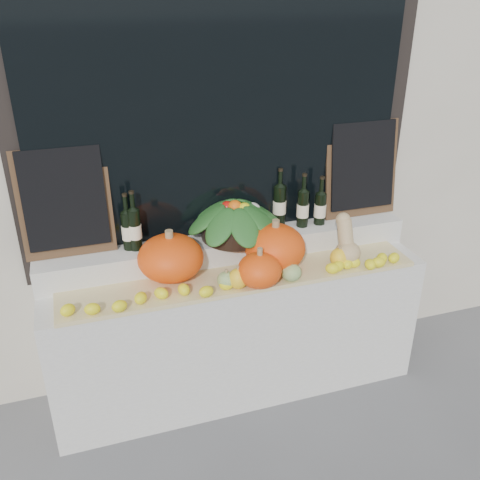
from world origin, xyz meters
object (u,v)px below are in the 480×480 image
pumpkin_left (171,258)px  butternut_squash (346,244)px  produce_bowl (235,219)px  wine_bottle_tall (279,205)px  pumpkin_right (275,247)px

pumpkin_left → butternut_squash: size_ratio=1.28×
produce_bowl → wine_bottle_tall: bearing=14.9°
pumpkin_right → butternut_squash: size_ratio=1.22×
pumpkin_left → pumpkin_right: (0.61, -0.07, 0.01)m
pumpkin_left → butternut_squash: (1.05, -0.13, -0.01)m
pumpkin_left → produce_bowl: (0.43, 0.15, 0.12)m
butternut_squash → produce_bowl: bearing=156.0°
pumpkin_left → wine_bottle_tall: bearing=17.1°
pumpkin_right → produce_bowl: produce_bowl is taller
pumpkin_left → butternut_squash: bearing=-7.1°
pumpkin_right → butternut_squash: 0.44m
produce_bowl → butternut_squash: bearing=-24.0°
pumpkin_right → produce_bowl: size_ratio=0.57×
produce_bowl → wine_bottle_tall: size_ratio=1.67×
butternut_squash → produce_bowl: produce_bowl is taller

